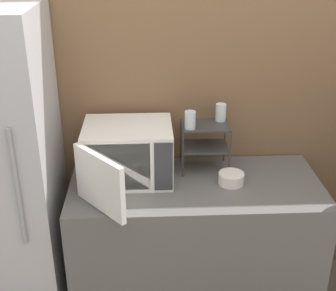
{
  "coord_description": "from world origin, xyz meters",
  "views": [
    {
      "loc": [
        -0.28,
        -2.07,
        2.29
      ],
      "look_at": [
        -0.16,
        0.38,
        1.14
      ],
      "focal_mm": 50.0,
      "sensor_mm": 36.0,
      "label": 1
    }
  ],
  "objects_px": {
    "microwave": "(127,153)",
    "glass_back_right": "(221,112)",
    "dish_rack": "(205,137)",
    "glass_front_left": "(190,120)",
    "bowl": "(231,179)"
  },
  "relations": [
    {
      "from": "microwave",
      "to": "glass_back_right",
      "type": "height_order",
      "value": "glass_back_right"
    },
    {
      "from": "microwave",
      "to": "dish_rack",
      "type": "height_order",
      "value": "microwave"
    },
    {
      "from": "glass_front_left",
      "to": "glass_back_right",
      "type": "distance_m",
      "value": 0.23
    },
    {
      "from": "glass_front_left",
      "to": "bowl",
      "type": "bearing_deg",
      "value": -31.15
    },
    {
      "from": "glass_back_right",
      "to": "bowl",
      "type": "bearing_deg",
      "value": -81.55
    },
    {
      "from": "bowl",
      "to": "dish_rack",
      "type": "bearing_deg",
      "value": 124.69
    },
    {
      "from": "microwave",
      "to": "dish_rack",
      "type": "bearing_deg",
      "value": 12.86
    },
    {
      "from": "dish_rack",
      "to": "glass_front_left",
      "type": "distance_m",
      "value": 0.18
    },
    {
      "from": "dish_rack",
      "to": "glass_front_left",
      "type": "relative_size",
      "value": 2.81
    },
    {
      "from": "microwave",
      "to": "bowl",
      "type": "bearing_deg",
      "value": -8.44
    },
    {
      "from": "glass_front_left",
      "to": "dish_rack",
      "type": "bearing_deg",
      "value": 29.59
    },
    {
      "from": "glass_front_left",
      "to": "glass_back_right",
      "type": "height_order",
      "value": "same"
    },
    {
      "from": "glass_front_left",
      "to": "microwave",
      "type": "bearing_deg",
      "value": -172.09
    },
    {
      "from": "glass_front_left",
      "to": "bowl",
      "type": "distance_m",
      "value": 0.42
    },
    {
      "from": "dish_rack",
      "to": "bowl",
      "type": "relative_size",
      "value": 1.98
    }
  ]
}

